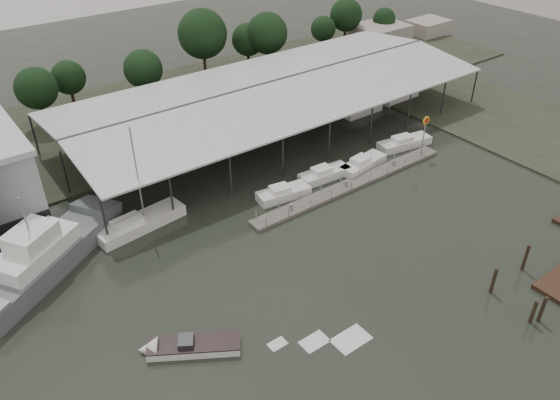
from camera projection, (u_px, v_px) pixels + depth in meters
ground at (306, 285)px, 49.67m from camera, size 200.00×200.00×0.00m
land_strip_far at (120, 123)px, 77.62m from camera, size 140.00×30.00×0.30m
land_strip_east at (504, 119)px, 78.75m from camera, size 20.00×60.00×0.30m
covered_boat_shed at (274, 86)px, 73.44m from camera, size 58.24×24.00×6.96m
floating_dock at (352, 184)px, 63.72m from camera, size 28.00×2.00×1.40m
shell_fuel_sign at (425, 128)px, 67.65m from camera, size 1.10×0.18×5.55m
distant_commercial_buildings at (395, 33)px, 107.93m from camera, size 22.00×8.00×4.00m
grey_trawler at (47, 254)px, 50.91m from camera, size 17.39×13.30×8.84m
white_sailboat at (140, 223)px, 56.55m from camera, size 9.76×3.69×11.63m
speedboat_underway at (186, 347)px, 43.13m from camera, size 16.90×11.14×2.00m
moored_cruiser_0 at (283, 193)px, 61.39m from camera, size 6.36×3.10×1.70m
moored_cruiser_1 at (324, 174)px, 64.88m from camera, size 6.56×2.66×1.70m
moored_cruiser_2 at (363, 164)px, 66.92m from camera, size 6.94×3.12×1.70m
moored_cruiser_3 at (404, 143)px, 71.59m from camera, size 7.71×3.46×1.70m
mooring_pilings at (547, 304)px, 46.15m from camera, size 5.80×9.56×3.76m
horizon_tree_line at (228, 41)px, 89.25m from camera, size 71.02×10.81×11.84m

